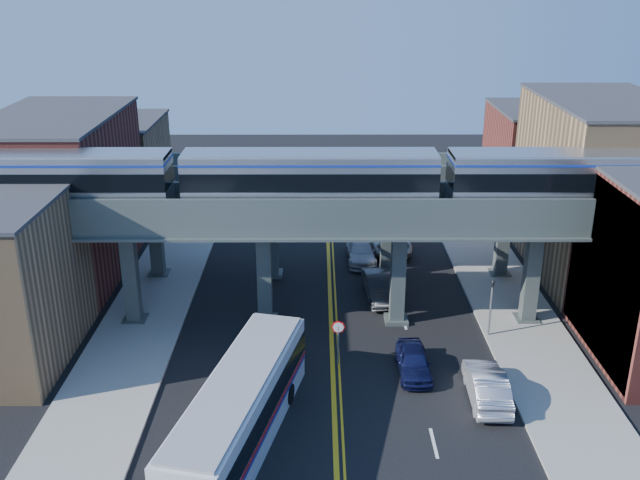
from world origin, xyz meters
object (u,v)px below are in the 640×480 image
object	(u,v)px
stop_sign	(338,335)
car_lane_b	(379,287)
traffic_signal	(491,302)
car_lane_c	(388,238)
car_lane_a	(414,361)
transit_train	(310,177)
transit_bus	(240,412)
car_lane_d	(361,252)
car_parked_curb	(487,385)

from	to	relation	value
stop_sign	car_lane_b	size ratio (longest dim) A/B	0.54
stop_sign	traffic_signal	bearing A→B (deg)	18.63
stop_sign	car_lane_c	size ratio (longest dim) A/B	0.43
car_lane_b	car_lane_a	bearing A→B (deg)	-88.34
transit_train	stop_sign	bearing A→B (deg)	-72.81
traffic_signal	car_lane_a	bearing A→B (deg)	-141.02
traffic_signal	car_lane_a	world-z (taller)	traffic_signal
transit_bus	car_lane_d	distance (m)	22.63
traffic_signal	car_lane_b	bearing A→B (deg)	138.81
traffic_signal	car_lane_c	bearing A→B (deg)	108.09
stop_sign	car_lane_a	size ratio (longest dim) A/B	0.62
traffic_signal	car_lane_b	distance (m)	8.11
transit_bus	car_lane_c	size ratio (longest dim) A/B	2.12
transit_train	transit_bus	world-z (taller)	transit_train
car_lane_c	car_lane_d	size ratio (longest dim) A/B	1.24
car_lane_a	car_lane_d	bearing A→B (deg)	96.59
transit_bus	car_lane_c	bearing A→B (deg)	-7.14
traffic_signal	car_lane_d	xyz separation A→B (m)	(-6.83, 11.64, -1.57)
transit_train	car_lane_c	world-z (taller)	transit_train
stop_sign	car_lane_c	distance (m)	17.65
car_lane_d	car_parked_curb	world-z (taller)	car_parked_curb
transit_bus	car_lane_b	xyz separation A→B (m)	(7.52, 15.21, -0.89)
stop_sign	car_parked_curb	distance (m)	8.17
traffic_signal	car_parked_curb	world-z (taller)	traffic_signal
traffic_signal	car_lane_c	size ratio (longest dim) A/B	0.66
car_lane_c	transit_bus	bearing A→B (deg)	-114.69
car_lane_d	car_parked_curb	bearing A→B (deg)	-75.32
car_lane_a	car_lane_d	xyz separation A→B (m)	(-1.93, 15.61, 0.01)
transit_train	car_lane_c	bearing A→B (deg)	64.20
transit_train	stop_sign	world-z (taller)	transit_train
car_parked_curb	transit_train	bearing A→B (deg)	-41.81
traffic_signal	car_lane_c	world-z (taller)	traffic_signal
stop_sign	traffic_signal	size ratio (longest dim) A/B	0.64
car_lane_a	car_lane_b	size ratio (longest dim) A/B	0.87
traffic_signal	transit_bus	size ratio (longest dim) A/B	0.31
stop_sign	car_lane_b	world-z (taller)	stop_sign
stop_sign	transit_bus	xyz separation A→B (m)	(-4.61, -6.96, -0.07)
transit_train	stop_sign	distance (m)	9.07
car_parked_curb	car_lane_b	bearing A→B (deg)	-67.43
transit_train	traffic_signal	world-z (taller)	transit_train
car_lane_b	car_lane_c	world-z (taller)	car_lane_c
transit_train	car_lane_c	xyz separation A→B (m)	(5.84, 12.09, -8.30)
car_lane_d	car_lane_c	bearing A→B (deg)	46.24
traffic_signal	car_lane_b	xyz separation A→B (m)	(-5.99, 5.25, -1.50)
car_lane_a	car_lane_b	world-z (taller)	car_lane_b
stop_sign	car_lane_d	size ratio (longest dim) A/B	0.53
stop_sign	car_lane_a	distance (m)	4.24
car_lane_c	traffic_signal	bearing A→B (deg)	-76.27
transit_train	transit_bus	size ratio (longest dim) A/B	3.41
transit_bus	car_lane_a	xyz separation A→B (m)	(8.61, 6.00, -0.97)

